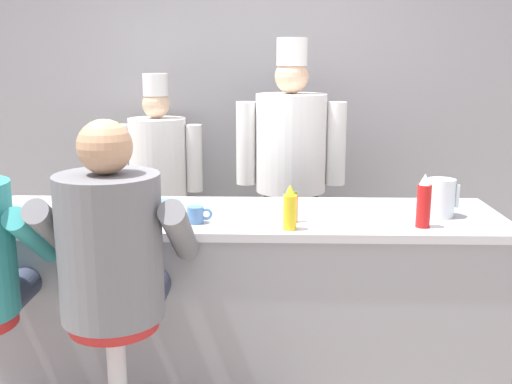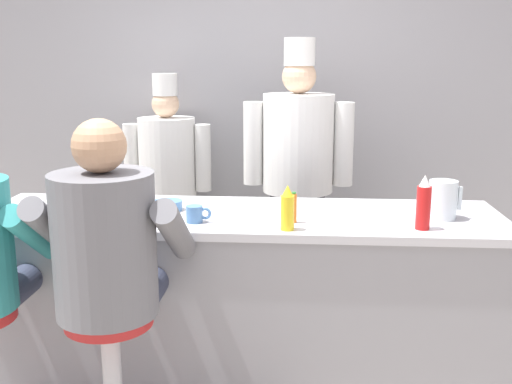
{
  "view_description": "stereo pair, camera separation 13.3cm",
  "coord_description": "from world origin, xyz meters",
  "views": [
    {
      "loc": [
        0.16,
        -2.58,
        1.73
      ],
      "look_at": [
        0.09,
        0.34,
        1.08
      ],
      "focal_mm": 42.0,
      "sensor_mm": 36.0,
      "label": 1
    },
    {
      "loc": [
        0.3,
        -2.57,
        1.73
      ],
      "look_at": [
        0.09,
        0.34,
        1.08
      ],
      "focal_mm": 42.0,
      "sensor_mm": 36.0,
      "label": 2
    }
  ],
  "objects": [
    {
      "name": "cook_in_whites_far",
      "position": [
        0.29,
        1.38,
        1.03
      ],
      "size": [
        0.73,
        0.47,
        1.87
      ],
      "color": "#232328",
      "rests_on": "ground_plane"
    },
    {
      "name": "coffee_mug_blue",
      "position": [
        -0.2,
        0.18,
        1.0
      ],
      "size": [
        0.12,
        0.08,
        0.08
      ],
      "color": "#4C7AB2",
      "rests_on": "diner_counter"
    },
    {
      "name": "diner_counter",
      "position": [
        0.0,
        0.37,
        0.48
      ],
      "size": [
        2.66,
        0.75,
        0.96
      ],
      "color": "gray",
      "rests_on": "ground_plane"
    },
    {
      "name": "cereal_bowl",
      "position": [
        -0.38,
        0.41,
        0.99
      ],
      "size": [
        0.15,
        0.15,
        0.05
      ],
      "color": "#4C7FB7",
      "rests_on": "diner_counter"
    },
    {
      "name": "mustard_bottle_yellow",
      "position": [
        0.25,
        0.08,
        1.06
      ],
      "size": [
        0.06,
        0.06,
        0.21
      ],
      "color": "yellow",
      "rests_on": "diner_counter"
    },
    {
      "name": "diner_seated_grey",
      "position": [
        -0.48,
        -0.28,
        0.95
      ],
      "size": [
        0.63,
        0.62,
        1.51
      ],
      "color": "#B2B5BA",
      "rests_on": "ground_plane"
    },
    {
      "name": "breakfast_plate",
      "position": [
        -0.7,
        0.31,
        0.98
      ],
      "size": [
        0.27,
        0.27,
        0.05
      ],
      "color": "white",
      "rests_on": "diner_counter"
    },
    {
      "name": "wall_back",
      "position": [
        0.0,
        1.95,
        1.35
      ],
      "size": [
        10.0,
        0.06,
        2.7
      ],
      "color": "#99999E",
      "rests_on": "ground_plane"
    },
    {
      "name": "ketchup_bottle_red",
      "position": [
        0.87,
        0.14,
        1.08
      ],
      "size": [
        0.07,
        0.07,
        0.25
      ],
      "color": "red",
      "rests_on": "diner_counter"
    },
    {
      "name": "hot_sauce_bottle_orange",
      "position": [
        0.28,
        0.21,
        1.04
      ],
      "size": [
        0.03,
        0.03,
        0.15
      ],
      "color": "orange",
      "rests_on": "diner_counter"
    },
    {
      "name": "cook_in_whites_near",
      "position": [
        -0.66,
        1.66,
        0.9
      ],
      "size": [
        0.64,
        0.41,
        1.63
      ],
      "color": "#232328",
      "rests_on": "ground_plane"
    },
    {
      "name": "water_pitcher_clear",
      "position": [
        1.0,
        0.34,
        1.06
      ],
      "size": [
        0.16,
        0.14,
        0.19
      ],
      "color": "silver",
      "rests_on": "diner_counter"
    }
  ]
}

